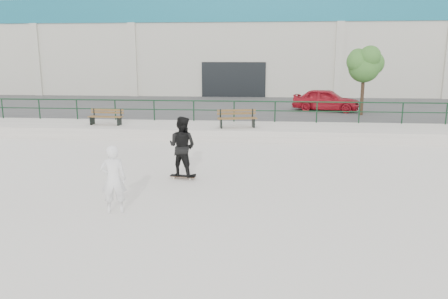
# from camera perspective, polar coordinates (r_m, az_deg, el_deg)

# --- Properties ---
(ground) EXTENTS (120.00, 120.00, 0.00)m
(ground) POSITION_cam_1_polar(r_m,az_deg,el_deg) (11.36, -7.80, -6.79)
(ground) COLOR beige
(ground) RESTS_ON ground
(ledge) EXTENTS (30.00, 3.00, 0.50)m
(ledge) POSITION_cam_1_polar(r_m,az_deg,el_deg) (20.40, -1.76, 2.49)
(ledge) COLOR #B7B0A7
(ledge) RESTS_ON ground
(parking_strip) EXTENTS (60.00, 14.00, 0.50)m
(parking_strip) POSITION_cam_1_polar(r_m,az_deg,el_deg) (28.77, 0.37, 5.32)
(parking_strip) COLOR #3E3E3E
(parking_strip) RESTS_ON ground
(railing) EXTENTS (28.00, 0.06, 1.03)m
(railing) POSITION_cam_1_polar(r_m,az_deg,el_deg) (21.54, -1.34, 5.68)
(railing) COLOR #13341E
(railing) RESTS_ON ledge
(commercial_building) EXTENTS (44.20, 16.33, 8.00)m
(commercial_building) POSITION_cam_1_polar(r_m,az_deg,el_deg) (42.53, 2.10, 13.35)
(commercial_building) COLOR #BBB9A8
(commercial_building) RESTS_ON ground
(bench_left) EXTENTS (1.64, 0.57, 0.74)m
(bench_left) POSITION_cam_1_polar(r_m,az_deg,el_deg) (21.21, -15.15, 4.13)
(bench_left) COLOR brown
(bench_left) RESTS_ON ledge
(bench_right) EXTENTS (1.83, 0.87, 0.81)m
(bench_right) POSITION_cam_1_polar(r_m,az_deg,el_deg) (19.69, 1.71, 4.07)
(bench_right) COLOR brown
(bench_right) RESTS_ON ledge
(tree) EXTENTS (2.08, 1.85, 3.70)m
(tree) POSITION_cam_1_polar(r_m,az_deg,el_deg) (24.86, 17.91, 10.66)
(tree) COLOR #402F20
(tree) RESTS_ON parking_strip
(red_car) EXTENTS (4.09, 2.50, 1.30)m
(red_car) POSITION_cam_1_polar(r_m,az_deg,el_deg) (26.32, 13.19, 6.34)
(red_car) COLOR #A71421
(red_car) RESTS_ON parking_strip
(skateboard) EXTENTS (0.80, 0.31, 0.09)m
(skateboard) POSITION_cam_1_polar(r_m,az_deg,el_deg) (13.38, -5.40, -3.49)
(skateboard) COLOR black
(skateboard) RESTS_ON ground
(standing_skater) EXTENTS (1.06, 0.94, 1.81)m
(standing_skater) POSITION_cam_1_polar(r_m,az_deg,el_deg) (13.16, -5.48, 0.41)
(standing_skater) COLOR black
(standing_skater) RESTS_ON skateboard
(seated_skater) EXTENTS (0.68, 0.54, 1.64)m
(seated_skater) POSITION_cam_1_polar(r_m,az_deg,el_deg) (10.61, -14.26, -3.79)
(seated_skater) COLOR white
(seated_skater) RESTS_ON ground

